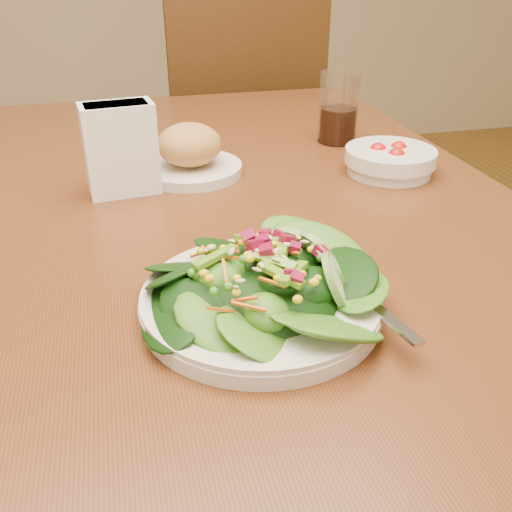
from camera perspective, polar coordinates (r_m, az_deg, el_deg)
The scene contains 7 objects.
dining_table at distance 0.88m, azimuth -3.10°, elevation -1.06°, with size 0.90×1.40×0.75m.
chair_far at distance 1.83m, azimuth -1.68°, elevation 11.21°, with size 0.47×0.47×1.01m.
salad_plate at distance 0.59m, azimuth 1.32°, elevation -3.12°, with size 0.26×0.25×0.07m.
bread_plate at distance 0.95m, azimuth -6.63°, elevation 10.08°, with size 0.17×0.17×0.09m.
tomato_bowl at distance 0.98m, azimuth 13.24°, elevation 9.30°, with size 0.15×0.15×0.05m.
drinking_glass at distance 1.12m, azimuth 8.24°, elevation 13.99°, with size 0.08×0.08×0.13m.
napkin_holder at distance 0.89m, azimuth -13.41°, elevation 10.59°, with size 0.11×0.07×0.14m.
Camera 1 is at (-0.14, -0.75, 1.09)m, focal length 40.00 mm.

